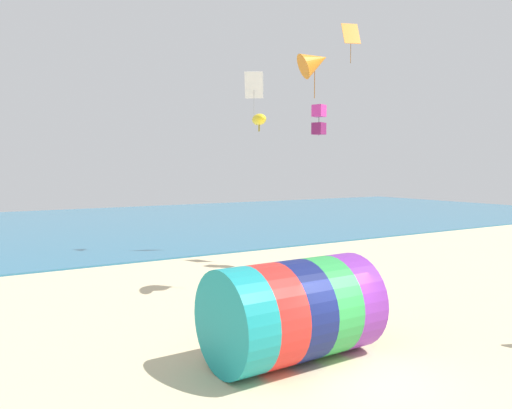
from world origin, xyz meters
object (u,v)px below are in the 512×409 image
at_px(kite_magenta_box, 319,120).
at_px(kite_orange_delta, 315,62).
at_px(kite_white_diamond, 254,86).
at_px(kite_orange_diamond, 351,34).
at_px(kite_yellow_parafoil, 259,119).
at_px(kite_handler, 365,306).
at_px(giant_inflatable_tube, 293,311).

relative_size(kite_magenta_box, kite_orange_delta, 0.74).
bearing_deg(kite_white_diamond, kite_orange_diamond, -64.67).
bearing_deg(kite_yellow_parafoil, kite_magenta_box, 27.84).
distance_m(kite_magenta_box, kite_orange_delta, 5.56).
height_order(kite_handler, kite_yellow_parafoil, kite_yellow_parafoil).
bearing_deg(kite_magenta_box, kite_yellow_parafoil, -152.16).
xyz_separation_m(kite_orange_delta, kite_orange_diamond, (5.51, 3.88, 2.78)).
bearing_deg(kite_orange_delta, kite_white_diamond, 73.68).
bearing_deg(kite_orange_diamond, kite_magenta_box, 178.28).
relative_size(kite_white_diamond, kite_orange_diamond, 1.24).
height_order(kite_magenta_box, kite_orange_delta, kite_orange_delta).
xyz_separation_m(kite_handler, kite_orange_delta, (1.47, 4.77, 9.18)).
height_order(giant_inflatable_tube, kite_orange_delta, kite_orange_delta).
bearing_deg(giant_inflatable_tube, kite_white_diamond, 62.44).
xyz_separation_m(kite_magenta_box, kite_orange_diamond, (2.11, -0.06, 4.72)).
bearing_deg(kite_magenta_box, kite_orange_delta, -130.84).
relative_size(giant_inflatable_tube, kite_orange_diamond, 2.24).
bearing_deg(giant_inflatable_tube, kite_orange_delta, 47.72).
distance_m(kite_handler, kite_yellow_parafoil, 8.89).
bearing_deg(kite_handler, giant_inflatable_tube, -166.26).
bearing_deg(kite_handler, kite_magenta_box, 60.76).
xyz_separation_m(kite_handler, kite_magenta_box, (4.87, 8.71, 7.23)).
height_order(kite_handler, kite_orange_delta, kite_orange_delta).
bearing_deg(kite_handler, kite_orange_delta, 72.88).
distance_m(kite_yellow_parafoil, kite_orange_delta, 3.42).
height_order(kite_white_diamond, kite_yellow_parafoil, kite_white_diamond).
distance_m(kite_magenta_box, kite_white_diamond, 6.22).
bearing_deg(kite_orange_delta, kite_handler, -107.12).
distance_m(kite_handler, kite_orange_diamond, 16.32).
distance_m(kite_handler, kite_white_diamond, 17.88).
relative_size(kite_handler, kite_white_diamond, 0.60).
xyz_separation_m(kite_white_diamond, kite_yellow_parafoil, (-4.97, -8.59, -3.02)).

